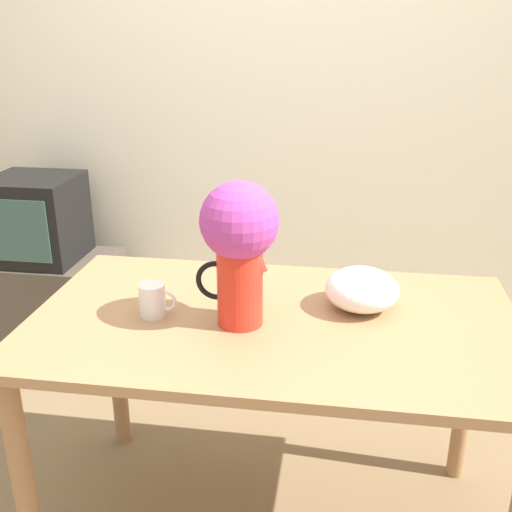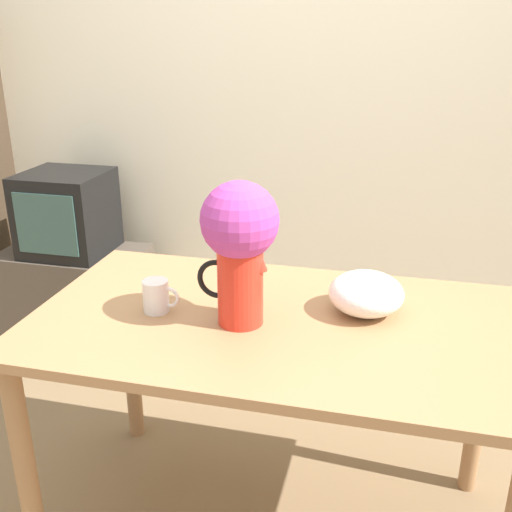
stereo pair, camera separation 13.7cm
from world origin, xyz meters
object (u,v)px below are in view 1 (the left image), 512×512
Objects in this scene: flower_vase at (239,239)px; tv_set at (37,219)px; coffee_mug at (153,300)px; white_bowl at (362,289)px.

flower_vase is 1.70m from tv_set.
white_bowl is at bearing 13.05° from coffee_mug.
white_bowl is at bearing -32.14° from tv_set.
coffee_mug is at bearing -49.19° from tv_set.
tv_set is at bearing 147.86° from white_bowl.
white_bowl reaches higher than coffee_mug.
coffee_mug is at bearing -166.95° from white_bowl.
flower_vase reaches higher than coffee_mug.
white_bowl reaches higher than tv_set.
coffee_mug is 1.48m from tv_set.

